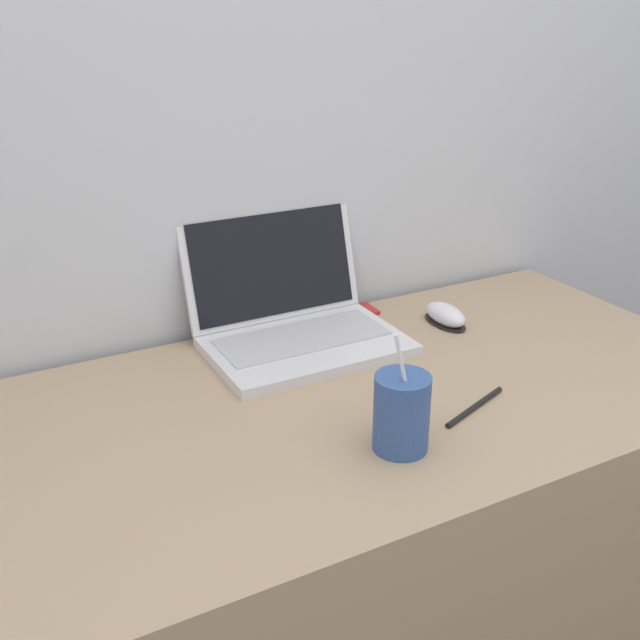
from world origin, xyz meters
TOP-DOWN VIEW (x-y plane):
  - wall_back at (0.00, 0.72)m, footprint 7.00×0.04m
  - desk at (0.00, 0.34)m, footprint 1.34×0.68m
  - laptop at (-0.02, 0.58)m, footprint 0.36×0.31m
  - drink_cup at (-0.05, 0.17)m, footprint 0.08×0.08m
  - computer_mouse at (0.29, 0.51)m, footprint 0.06×0.11m
  - usb_stick at (0.19, 0.64)m, footprint 0.02×0.06m
  - pen at (0.12, 0.21)m, footprint 0.15×0.06m

SIDE VIEW (x-z plane):
  - desk at x=0.00m, z-range 0.00..0.75m
  - usb_stick at x=0.19m, z-range 0.75..0.76m
  - pen at x=0.12m, z-range 0.75..0.76m
  - computer_mouse at x=0.29m, z-range 0.75..0.79m
  - laptop at x=-0.02m, z-range 0.69..0.92m
  - drink_cup at x=-0.05m, z-range 0.72..0.91m
  - wall_back at x=0.00m, z-range 0.00..2.50m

